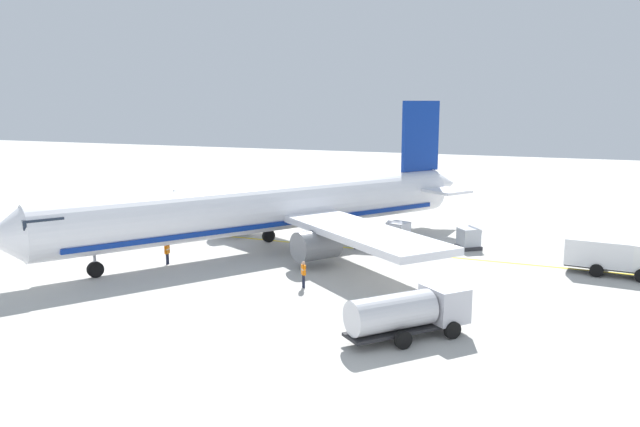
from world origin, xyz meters
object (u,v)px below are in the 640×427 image
at_px(cargo_container_far, 398,232).
at_px(crew_marshaller, 304,272).
at_px(service_truck_fuel, 409,311).
at_px(crew_loader_left, 167,252).
at_px(service_truck_baggage, 614,255).
at_px(airliner_foreground, 275,208).
at_px(cargo_container_near, 367,236).
at_px(cargo_container_mid, 469,238).

xyz_separation_m(cargo_container_far, crew_marshaller, (-15.07, 2.03, 0.15)).
height_order(service_truck_fuel, crew_loader_left, service_truck_fuel).
bearing_deg(service_truck_fuel, cargo_container_far, 17.13).
relative_size(service_truck_fuel, service_truck_baggage, 0.98).
relative_size(airliner_foreground, cargo_container_far, 16.61).
bearing_deg(service_truck_fuel, crew_marshaller, 55.53).
relative_size(airliner_foreground, cargo_container_near, 17.80).
distance_m(service_truck_fuel, cargo_container_far, 21.87).
bearing_deg(crew_loader_left, crew_marshaller, -97.30).
height_order(cargo_container_far, crew_marshaller, cargo_container_far).
xyz_separation_m(service_truck_baggage, crew_loader_left, (-9.54, 30.11, -0.45)).
xyz_separation_m(service_truck_baggage, cargo_container_far, (4.04, 16.43, -0.53)).
distance_m(service_truck_fuel, cargo_container_mid, 20.87).
relative_size(service_truck_fuel, cargo_container_mid, 2.62).
distance_m(cargo_container_near, cargo_container_far, 3.35).
distance_m(airliner_foreground, cargo_container_near, 7.88).
relative_size(cargo_container_mid, crew_marshaller, 1.34).
bearing_deg(crew_marshaller, crew_loader_left, 82.70).
xyz_separation_m(cargo_container_near, cargo_container_far, (2.75, -1.90, -0.09)).
distance_m(service_truck_baggage, cargo_container_far, 16.93).
height_order(airliner_foreground, service_truck_baggage, airliner_foreground).
bearing_deg(service_truck_fuel, service_truck_baggage, -30.67).
bearing_deg(cargo_container_far, crew_loader_left, 134.79).
height_order(airliner_foreground, crew_marshaller, airliner_foreground).
relative_size(service_truck_fuel, crew_marshaller, 3.52).
bearing_deg(cargo_container_near, service_truck_fuel, -155.30).
bearing_deg(service_truck_fuel, crew_loader_left, 70.04).
bearing_deg(cargo_container_mid, crew_marshaller, 152.08).
relative_size(cargo_container_far, crew_marshaller, 1.27).
bearing_deg(crew_loader_left, airliner_foreground, -35.26).
bearing_deg(airliner_foreground, cargo_container_near, -61.93).
bearing_deg(cargo_container_near, crew_marshaller, 179.40).
bearing_deg(crew_marshaller, service_truck_baggage, -59.14).
xyz_separation_m(airliner_foreground, crew_marshaller, (-8.79, -6.49, -2.35)).
relative_size(cargo_container_near, crew_loader_left, 1.26).
relative_size(airliner_foreground, crew_marshaller, 21.07).
bearing_deg(cargo_container_mid, airliner_foreground, 113.38).
height_order(airliner_foreground, cargo_container_mid, airliner_foreground).
distance_m(airliner_foreground, service_truck_fuel, 21.00).
bearing_deg(cargo_container_near, crew_loader_left, 132.59).
xyz_separation_m(airliner_foreground, cargo_container_mid, (6.25, -14.46, -2.53)).
xyz_separation_m(cargo_container_mid, crew_marshaller, (-15.04, 7.97, 0.18)).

